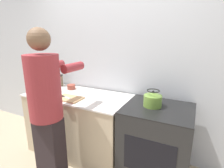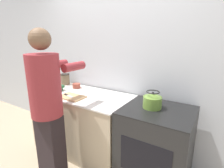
% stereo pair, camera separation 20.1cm
% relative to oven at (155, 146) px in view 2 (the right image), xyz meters
% --- Properties ---
extents(wall_back, '(8.00, 0.05, 2.60)m').
position_rel_oven_xyz_m(wall_back, '(-0.73, 0.42, 0.85)').
color(wall_back, silver).
rests_on(wall_back, ground_plane).
extents(counter, '(1.45, 0.72, 0.88)m').
position_rel_oven_xyz_m(counter, '(-1.11, 0.01, -0.01)').
color(counter, '#C6B28E').
rests_on(counter, ground_plane).
extents(oven, '(0.75, 0.68, 0.90)m').
position_rel_oven_xyz_m(oven, '(0.00, 0.00, 0.00)').
color(oven, black).
rests_on(oven, ground_plane).
extents(person, '(0.39, 0.62, 1.75)m').
position_rel_oven_xyz_m(person, '(-1.06, -0.59, 0.50)').
color(person, black).
rests_on(person, ground_plane).
extents(cutting_board, '(0.34, 0.23, 0.02)m').
position_rel_oven_xyz_m(cutting_board, '(-1.11, -0.18, 0.44)').
color(cutting_board, tan).
rests_on(cutting_board, counter).
extents(knife, '(0.19, 0.08, 0.01)m').
position_rel_oven_xyz_m(knife, '(-1.16, -0.19, 0.45)').
color(knife, silver).
rests_on(knife, cutting_board).
extents(kettle, '(0.20, 0.20, 0.19)m').
position_rel_oven_xyz_m(kettle, '(-0.07, 0.01, 0.53)').
color(kettle, olive).
rests_on(kettle, oven).
extents(bowl_prep, '(0.12, 0.12, 0.07)m').
position_rel_oven_xyz_m(bowl_prep, '(-1.36, 0.19, 0.47)').
color(bowl_prep, '#9E4738').
rests_on(bowl_prep, counter).
extents(canister_jar, '(0.15, 0.15, 0.18)m').
position_rel_oven_xyz_m(canister_jar, '(-1.68, 0.26, 0.52)').
color(canister_jar, '#756047').
rests_on(canister_jar, counter).
extents(book_stack, '(0.22, 0.29, 0.08)m').
position_rel_oven_xyz_m(book_stack, '(-1.53, -0.12, 0.48)').
color(book_stack, '#2D663D').
rests_on(book_stack, counter).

